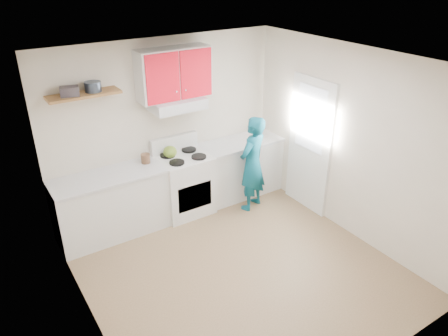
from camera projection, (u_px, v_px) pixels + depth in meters
floor at (238, 268)px, 5.46m from camera, size 3.80×3.80×0.00m
ceiling at (241, 63)px, 4.31m from camera, size 3.60×3.80×0.04m
back_wall at (166, 127)px, 6.31m from camera, size 3.60×0.04×2.60m
front_wall at (374, 269)px, 3.46m from camera, size 3.60×0.04×2.60m
left_wall at (81, 226)px, 4.01m from camera, size 0.04×3.80×2.60m
right_wall at (349, 144)px, 5.76m from camera, size 0.04×3.80×2.60m
door at (310, 145)px, 6.40m from camera, size 0.05×0.85×2.05m
door_glass at (311, 119)px, 6.20m from camera, size 0.01×0.55×0.95m
counter_left at (111, 206)px, 5.96m from camera, size 1.52×0.60×0.90m
counter_right at (240, 168)px, 7.02m from camera, size 1.32×0.60×0.90m
stove at (184, 184)px, 6.49m from camera, size 0.76×0.65×0.92m
range_hood at (177, 104)px, 6.02m from camera, size 0.76×0.44×0.15m
upper_cabinets at (174, 73)px, 5.87m from camera, size 1.02×0.33×0.70m
shelf at (84, 95)px, 5.32m from camera, size 0.90×0.30×0.04m
books at (69, 91)px, 5.19m from camera, size 0.25×0.21×0.11m
tin at (93, 87)px, 5.35m from camera, size 0.25×0.25×0.13m
kettle at (170, 152)px, 6.24m from camera, size 0.26×0.26×0.17m
crock at (146, 159)px, 6.08m from camera, size 0.16×0.16×0.16m
cutting_board at (231, 147)px, 6.62m from camera, size 0.35×0.30×0.02m
silicone_mat at (258, 137)px, 7.00m from camera, size 0.30×0.25×0.01m
person at (252, 164)px, 6.47m from camera, size 0.64×0.54×1.50m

